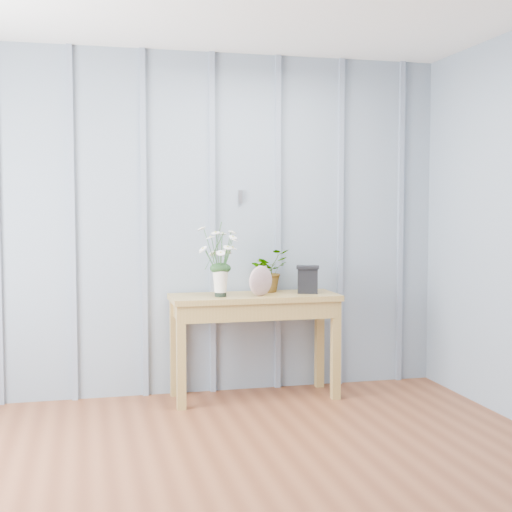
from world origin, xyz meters
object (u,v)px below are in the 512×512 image
object	(u,v)px
sideboard	(254,310)
felt_disc_vessel	(261,281)
carved_box	(308,279)
daisy_vase	(220,251)

from	to	relation	value
sideboard	felt_disc_vessel	bearing A→B (deg)	-76.72
sideboard	carved_box	size ratio (longest dim) A/B	6.03
sideboard	daisy_vase	world-z (taller)	daisy_vase
sideboard	felt_disc_vessel	xyz separation A→B (m)	(0.02, -0.10, 0.22)
sideboard	carved_box	distance (m)	0.45
sideboard	carved_box	xyz separation A→B (m)	(0.39, -0.02, 0.22)
carved_box	sideboard	bearing A→B (deg)	176.78
sideboard	carved_box	bearing A→B (deg)	-3.22
felt_disc_vessel	carved_box	world-z (taller)	felt_disc_vessel
sideboard	felt_disc_vessel	size ratio (longest dim) A/B	5.60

